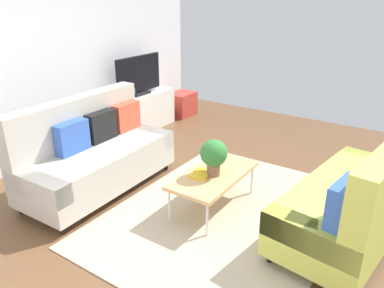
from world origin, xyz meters
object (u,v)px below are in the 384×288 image
Objects in this scene: vase_0 at (111,96)px; couch_beige at (95,153)px; tv at (139,76)px; vase_1 at (118,96)px; couch_green at (358,198)px; bottle_1 at (134,92)px; potted_plant at (214,155)px; bottle_0 at (130,93)px; storage_trunk at (182,104)px; table_book_0 at (201,174)px; tv_console at (140,112)px; coffee_table at (214,176)px.

couch_beige is at bearing -142.53° from vase_0.
vase_1 is (-0.43, 0.07, -0.25)m from tv.
couch_green is 14.20× the size of bottle_1.
couch_green is at bearing -99.00° from vase_0.
tv reaches higher than potted_plant.
couch_beige is 12.91× the size of bottle_0.
tv is at bearing 175.84° from storage_trunk.
vase_1 is at bearing 0.00° from vase_0.
table_book_0 is 1.30× the size of vase_0.
tv_console is 2.69× the size of storage_trunk.
coffee_table is 0.26m from potted_plant.
couch_green is at bearing -78.93° from coffee_table.
tv_console is 9.96× the size of bottle_1.
storage_trunk is at bearing 38.83° from table_book_0.
vase_0 is (-0.58, 0.05, 0.41)m from tv_console.
couch_green is 15.84× the size of vase_1.
bottle_1 is (1.30, 2.31, 0.32)m from coffee_table.
potted_plant reaches higher than bottle_0.
tv_console is 0.42m from bottle_1.
couch_beige reaches higher than vase_0.
tv is (1.18, 3.74, 0.51)m from couch_green.
couch_beige is 2.07m from tv_console.
table_book_0 is at bearing -141.17° from storage_trunk.
storage_trunk is 3.70× the size of bottle_1.
tv_console is at bearing 90.00° from tv.
bottle_1 reaches higher than storage_trunk.
couch_green is 3.85m from bottle_0.
couch_green is 2.00× the size of tv.
couch_beige is 2.12m from tv.
potted_plant reaches higher than storage_trunk.
potted_plant is (-0.03, -0.01, 0.26)m from coffee_table.
potted_plant is (-2.59, -2.26, 0.43)m from storage_trunk.
couch_green is at bearing -101.12° from vase_1.
vase_0 reaches higher than potted_plant.
tv is 1.32m from storage_trunk.
tv is (1.85, 0.90, 0.50)m from couch_beige.
couch_beige is at bearing 105.29° from coffee_table.
tv_console is 0.71m from vase_0.
couch_beige is at bearing 101.76° from table_book_0.
bottle_1 is at bearing 60.55° from coffee_table.
couch_beige is at bearing -152.41° from bottle_1.
coffee_table is (-0.28, 1.42, -0.05)m from couch_green.
storage_trunk is at bearing 65.80° from couch_green.
coffee_table is 2.63m from vase_1.
couch_beige is 13.65× the size of bottle_1.
coffee_table is 2.58m from vase_0.
tv_console reaches higher than table_book_0.
tv_console is at bearing 8.57° from bottle_0.
tv_console is (1.46, 2.35, -0.07)m from coffee_table.
coffee_table is (0.39, -1.42, -0.06)m from couch_beige.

